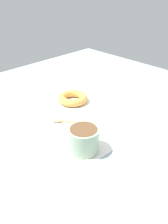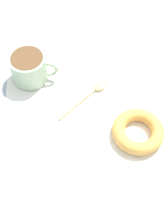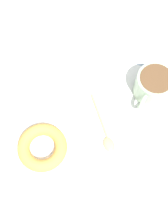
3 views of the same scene
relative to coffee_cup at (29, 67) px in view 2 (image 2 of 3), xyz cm
name	(u,v)px [view 2 (image 2 of 3)]	position (x,y,z in cm)	size (l,w,h in cm)	color
ground_plane	(79,127)	(-10.88, 13.97, -4.83)	(120.00, 120.00, 2.00)	#99A8B7
napkin	(84,117)	(-12.04, 12.16, -3.68)	(35.55, 35.55, 0.30)	white
coffee_cup	(29,67)	(0.00, 0.00, 0.00)	(11.28, 8.61, 6.77)	#9EB793
donut	(138,131)	(-23.22, 17.26, -2.14)	(11.11, 11.11, 2.78)	gold
spoon	(94,91)	(-14.75, 5.50, -3.13)	(11.83, 10.87, 0.90)	#D8B772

